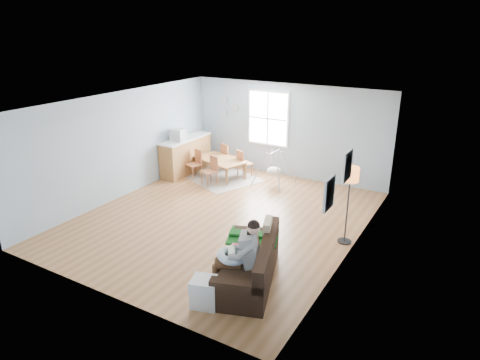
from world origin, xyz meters
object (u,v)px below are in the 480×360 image
Objects in this scene: father at (241,253)px; floor_lamp at (350,181)px; sofa at (251,266)px; toddler at (249,240)px; chair_sw at (196,162)px; baby_swing at (274,171)px; dining_table at (220,168)px; counter at (186,155)px; monitor at (178,135)px; chair_ne at (243,162)px; storage_cube at (205,292)px; chair_se at (211,169)px; chair_nw at (227,155)px.

floor_lamp is at bearing 67.97° from father.
sofa is 0.45m from toddler.
baby_swing is (2.27, 0.53, -0.02)m from chair_sw.
toddler is at bearing -33.87° from dining_table.
counter reaches higher than dining_table.
monitor is (-4.36, 3.60, 0.56)m from toddler.
dining_table is 1.90× the size of chair_ne.
father is 0.68× the size of counter.
sofa is 2.61× the size of toddler.
father reaches higher than baby_swing.
floor_lamp reaches higher than sofa.
dining_table is 1.14m from counter.
monitor is at bearing -87.74° from counter.
father is 0.86m from storage_cube.
baby_swing is at bearing 28.96° from chair_se.
counter is (-0.95, -0.81, 0.08)m from chair_nw.
dining_table is 3.80× the size of monitor.
baby_swing is at bearing -14.84° from chair_nw.
counter reaches higher than toddler.
chair_se is 1.36m from chair_nw.
chair_sw is (-4.99, 1.70, -0.90)m from floor_lamp.
baby_swing is at bearing 140.70° from floor_lamp.
counter is at bearing 129.49° from storage_cube.
sofa is at bearing -54.19° from chair_nw.
counter is (-5.50, 1.90, -0.81)m from floor_lamp.
floor_lamp is at bearing -32.20° from chair_ne.
father is at bearing -56.05° from chair_nw.
sofa is 6.08m from chair_nw.
toddler is 4.58m from baby_swing.
chair_se reaches higher than chair_ne.
toddler is at bearing -44.21° from chair_sw.
floor_lamp reaches higher than chair_ne.
sofa is 5.42m from chair_ne.
baby_swing is at bearing 14.06° from monitor.
chair_sw is at bearing -113.43° from chair_nw.
floor_lamp is at bearing -7.40° from dining_table.
chair_ne is at bearing 31.05° from chair_sw.
monitor is (-5.49, 1.54, -0.11)m from floor_lamp.
floor_lamp is 5.88m from counter.
floor_lamp is at bearing -15.66° from monitor.
dining_table is (-3.27, 4.11, -0.42)m from toddler.
toddler reaches higher than dining_table.
father reaches higher than chair_nw.
monitor is (-1.24, 0.15, 0.78)m from chair_se.
baby_swing is (-1.60, 4.29, -0.26)m from toddler.
father is (-0.03, -0.31, 0.41)m from sofa.
chair_nw is at bearing 149.19° from floor_lamp.
storage_cube is 6.09m from dining_table.
counter is at bearing 135.30° from father.
counter is (-1.25, 0.52, 0.08)m from chair_se.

